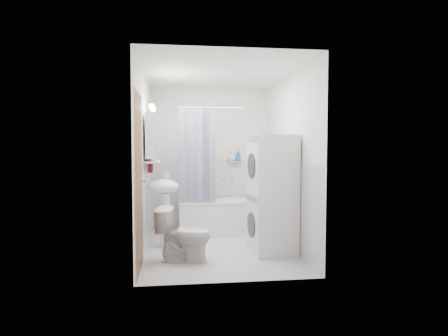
{
  "coord_description": "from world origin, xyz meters",
  "views": [
    {
      "loc": [
        -0.55,
        -5.06,
        1.39
      ],
      "look_at": [
        0.09,
        0.15,
        1.11
      ],
      "focal_mm": 30.0,
      "sensor_mm": 36.0,
      "label": 1
    }
  ],
  "objects": [
    {
      "name": "soap_pump",
      "position": [
        -0.71,
        0.25,
        0.95
      ],
      "size": [
        0.08,
        0.17,
        0.08
      ],
      "primitive_type": "imported",
      "color": "gray",
      "rests_on": "sink"
    },
    {
      "name": "shelf_bottle",
      "position": [
        -0.89,
        -0.05,
        1.25
      ],
      "size": [
        0.07,
        0.18,
        0.07
      ],
      "primitive_type": "imported",
      "color": "gray",
      "rests_on": "shelf"
    },
    {
      "name": "medicine_cabinet",
      "position": [
        -0.9,
        0.1,
        1.57
      ],
      "size": [
        0.13,
        0.5,
        0.71
      ],
      "color": "white",
      "rests_on": "room_walls"
    },
    {
      "name": "curtain_rod",
      "position": [
        0.17,
        0.64,
        2.0
      ],
      "size": [
        1.62,
        0.02,
        0.02
      ],
      "primitive_type": "cylinder",
      "rotation": [
        0.0,
        1.57,
        0.0
      ],
      "color": "silver",
      "rests_on": "room_walls"
    },
    {
      "name": "wainscot",
      "position": [
        0.0,
        0.29,
        0.6
      ],
      "size": [
        1.98,
        2.58,
        2.58
      ],
      "color": "white",
      "rests_on": "ground"
    },
    {
      "name": "sink",
      "position": [
        -0.75,
        0.22,
        0.7
      ],
      "size": [
        0.44,
        0.37,
        1.04
      ],
      "color": "white",
      "rests_on": "ground"
    },
    {
      "name": "door",
      "position": [
        -0.95,
        -0.55,
        1.0
      ],
      "size": [
        0.05,
        2.0,
        2.0
      ],
      "color": "brown",
      "rests_on": "ground"
    },
    {
      "name": "floor",
      "position": [
        0.0,
        0.0,
        0.0
      ],
      "size": [
        2.6,
        2.6,
        0.0
      ],
      "primitive_type": "plane",
      "color": "silver",
      "rests_on": "ground"
    },
    {
      "name": "shower_caddy",
      "position": [
        0.42,
        1.24,
        1.15
      ],
      "size": [
        0.22,
        0.06,
        0.02
      ],
      "primitive_type": "cube",
      "color": "silver",
      "rests_on": "room_walls"
    },
    {
      "name": "shampoo_b",
      "position": [
        0.47,
        1.24,
        1.2
      ],
      "size": [
        0.08,
        0.21,
        0.08
      ],
      "primitive_type": "imported",
      "color": "#2864A2",
      "rests_on": "shower_caddy"
    },
    {
      "name": "room_walls",
      "position": [
        0.0,
        0.0,
        1.49
      ],
      "size": [
        2.6,
        2.6,
        2.6
      ],
      "color": "white",
      "rests_on": "ground"
    },
    {
      "name": "shampoo_a",
      "position": [
        0.35,
        1.24,
        1.23
      ],
      "size": [
        0.13,
        0.17,
        0.13
      ],
      "primitive_type": "imported",
      "color": "gray",
      "rests_on": "shower_caddy"
    },
    {
      "name": "shelf_cup",
      "position": [
        -0.89,
        0.22,
        1.26
      ],
      "size": [
        0.1,
        0.09,
        0.1
      ],
      "primitive_type": "imported",
      "color": "gray",
      "rests_on": "shelf"
    },
    {
      "name": "shelf",
      "position": [
        -0.89,
        0.1,
        1.2
      ],
      "size": [
        0.18,
        0.54,
        0.02
      ],
      "primitive_type": "cube",
      "color": "silver",
      "rests_on": "room_walls"
    },
    {
      "name": "towel",
      "position": [
        -0.94,
        0.35,
        1.46
      ],
      "size": [
        0.07,
        0.34,
        0.81
      ],
      "color": "#531116",
      "rests_on": "room_walls"
    },
    {
      "name": "shower_curtain",
      "position": [
        -0.26,
        0.64,
        1.25
      ],
      "size": [
        0.55,
        0.02,
        1.45
      ],
      "color": "#16174E",
      "rests_on": "curtain_rod"
    },
    {
      "name": "bathtub",
      "position": [
        0.17,
        0.92,
        0.3
      ],
      "size": [
        1.44,
        0.68,
        0.55
      ],
      "color": "white",
      "rests_on": "ground"
    },
    {
      "name": "toilet",
      "position": [
        -0.48,
        -0.5,
        0.33
      ],
      "size": [
        0.74,
        0.52,
        0.65
      ],
      "primitive_type": "imported",
      "rotation": [
        0.0,
        0.0,
        1.32
      ],
      "color": "white",
      "rests_on": "ground"
    },
    {
      "name": "tub_spout",
      "position": [
        0.37,
        1.25,
        0.87
      ],
      "size": [
        0.04,
        0.12,
        0.04
      ],
      "primitive_type": "cylinder",
      "rotation": [
        1.57,
        0.0,
        0.0
      ],
      "color": "silver",
      "rests_on": "room_walls"
    },
    {
      "name": "washer_dryer",
      "position": [
        0.68,
        -0.27,
        0.78
      ],
      "size": [
        0.6,
        0.6,
        1.56
      ],
      "rotation": [
        0.0,
        0.0,
        0.09
      ],
      "color": "white",
      "rests_on": "ground"
    }
  ]
}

